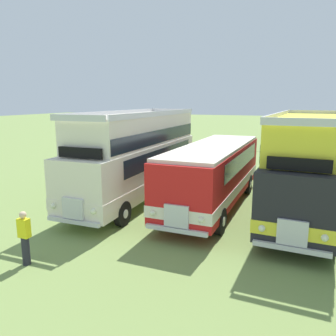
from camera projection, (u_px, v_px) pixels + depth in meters
name	position (u px, v px, depth m)	size (l,w,h in m)	color
bus_first_in_row	(138.00, 154.00, 17.21)	(2.70, 10.77, 4.52)	silver
bus_second_in_row	(214.00, 171.00, 15.99)	(2.67, 9.86, 2.99)	red
bus_third_in_row	(305.00, 164.00, 14.45)	(2.95, 10.02, 4.52)	black
marshal_person	(25.00, 238.00, 10.39)	(0.36, 0.24, 1.73)	#23232D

